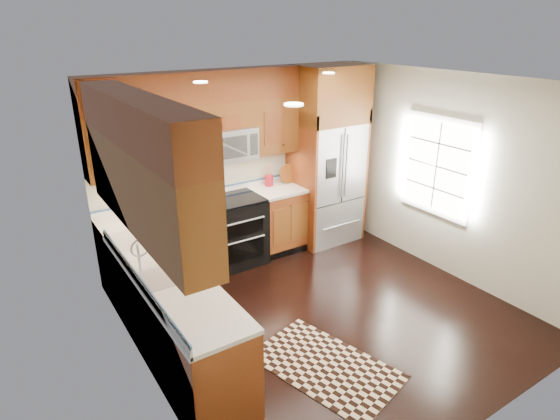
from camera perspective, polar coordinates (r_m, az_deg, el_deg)
ground at (r=5.58m, az=5.23°, el=-12.38°), size 4.00×4.00×0.00m
wall_back at (r=6.55m, az=-5.28°, el=5.56°), size 4.00×0.02×2.60m
wall_left at (r=4.11m, az=-16.71°, el=-5.57°), size 0.02×4.00×2.60m
wall_right at (r=6.35m, az=20.02°, el=3.79°), size 0.02×4.00×2.60m
window at (r=6.42m, az=18.61°, el=5.09°), size 0.04×1.10×1.30m
base_cabinets at (r=5.48m, az=-10.90°, el=-7.87°), size 2.85×3.00×0.90m
countertop at (r=5.41m, az=-10.35°, el=-2.63°), size 2.86×3.01×0.04m
upper_cabinets at (r=5.10m, az=-12.17°, el=8.87°), size 2.85×3.00×1.15m
range at (r=6.45m, az=-5.58°, el=-2.58°), size 0.76×0.67×0.95m
microwave at (r=6.17m, az=-6.56°, el=7.96°), size 0.76×0.40×0.42m
refrigerator at (r=6.94m, az=5.75°, el=6.52°), size 0.98×0.75×2.60m
sink_faucet at (r=4.51m, az=-13.95°, el=-7.11°), size 0.54×0.44×0.37m
rug at (r=4.85m, az=5.59°, el=-18.40°), size 1.16×1.56×0.01m
knife_block at (r=5.92m, az=-13.84°, el=0.78°), size 0.13×0.17×0.31m
utensil_crock at (r=6.73m, az=-1.33°, el=3.92°), size 0.13×0.13×0.33m
cutting_board at (r=6.89m, az=0.99°, el=3.43°), size 0.29×0.29×0.02m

